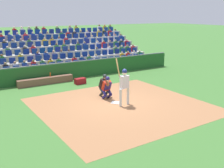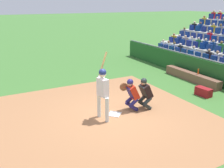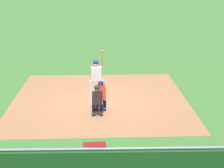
{
  "view_description": "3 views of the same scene",
  "coord_description": "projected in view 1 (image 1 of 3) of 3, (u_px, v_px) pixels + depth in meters",
  "views": [
    {
      "loc": [
        7.1,
        10.99,
        4.48
      ],
      "look_at": [
        -0.15,
        -0.61,
        0.84
      ],
      "focal_mm": 43.17,
      "sensor_mm": 36.0,
      "label": 1
    },
    {
      "loc": [
        -7.4,
        3.91,
        3.98
      ],
      "look_at": [
        0.53,
        -0.17,
        1.01
      ],
      "focal_mm": 39.81,
      "sensor_mm": 36.0,
      "label": 2
    },
    {
      "loc": [
        0.25,
        -13.41,
        5.4
      ],
      "look_at": [
        0.53,
        -0.91,
        1.19
      ],
      "focal_mm": 51.88,
      "sensor_mm": 36.0,
      "label": 3
    }
  ],
  "objects": [
    {
      "name": "equipment_duffel_bag",
      "position": [
        80.0,
        81.0,
        17.4
      ],
      "size": [
        0.75,
        0.42,
        0.37
      ],
      "primitive_type": "cube",
      "rotation": [
        0.0,
        0.0,
        0.09
      ],
      "color": "maroon",
      "rests_on": "ground_plane"
    },
    {
      "name": "catcher_crouching",
      "position": [
        107.0,
        86.0,
        14.19
      ],
      "size": [
        0.48,
        0.71,
        1.28
      ],
      "color": "navy",
      "rests_on": "ground_plane"
    },
    {
      "name": "ground_plane",
      "position": [
        116.0,
        103.0,
        13.8
      ],
      "size": [
        160.0,
        160.0,
        0.0
      ],
      "primitive_type": "plane",
      "color": "#3F7331"
    },
    {
      "name": "home_plate_umpire",
      "position": [
        104.0,
        84.0,
        14.71
      ],
      "size": [
        0.46,
        0.47,
        1.28
      ],
      "color": "#222A29",
      "rests_on": "ground_plane"
    },
    {
      "name": "home_plate_marker",
      "position": [
        116.0,
        102.0,
        13.79
      ],
      "size": [
        0.62,
        0.62,
        0.02
      ],
      "primitive_type": "cube",
      "rotation": [
        0.0,
        0.0,
        0.79
      ],
      "color": "white",
      "rests_on": "infield_dirt_patch"
    },
    {
      "name": "water_bottle_on_bench",
      "position": [
        50.0,
        75.0,
        17.5
      ],
      "size": [
        0.07,
        0.07,
        0.27
      ],
      "primitive_type": "cylinder",
      "color": "#D24B15",
      "rests_on": "dugout_bench"
    },
    {
      "name": "dugout_wall",
      "position": [
        68.0,
        71.0,
        18.63
      ],
      "size": [
        17.59,
        0.24,
        1.21
      ],
      "color": "#1E5221",
      "rests_on": "ground_plane"
    },
    {
      "name": "bleacher_stand",
      "position": [
        41.0,
        54.0,
        23.39
      ],
      "size": [
        18.25,
        6.27,
        3.29
      ],
      "color": "#A4A397",
      "rests_on": "ground_plane"
    },
    {
      "name": "infield_dirt_patch",
      "position": [
        121.0,
        105.0,
        13.39
      ],
      "size": [
        8.03,
        7.72,
        0.01
      ],
      "primitive_type": "cube",
      "rotation": [
        0.0,
        0.0,
        0.02
      ],
      "color": "#A46D46",
      "rests_on": "ground_plane"
    },
    {
      "name": "batter_at_plate",
      "position": [
        124.0,
        83.0,
        13.13
      ],
      "size": [
        0.65,
        0.47,
        2.36
      ],
      "color": "silver",
      "rests_on": "ground_plane"
    },
    {
      "name": "dugout_bench",
      "position": [
        46.0,
        81.0,
        17.34
      ],
      "size": [
        3.61,
        0.4,
        0.44
      ],
      "primitive_type": "cube",
      "color": "brown",
      "rests_on": "ground_plane"
    }
  ]
}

